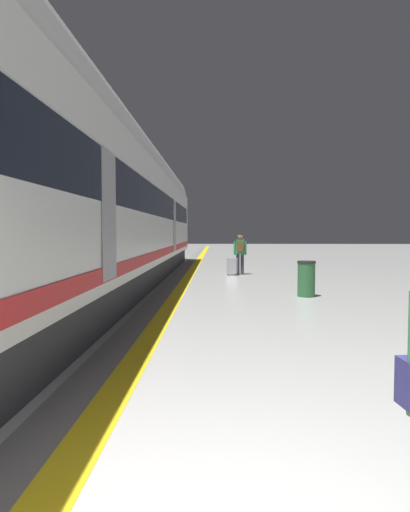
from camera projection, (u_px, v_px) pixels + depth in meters
name	position (u px, v px, depth m)	size (l,w,h in m)	color
safety_line_strip	(177.00, 295.00, 11.79)	(0.36, 80.00, 0.01)	yellow
tactile_edge_band	(164.00, 295.00, 11.80)	(0.62, 80.00, 0.01)	slate
high_speed_train	(98.00, 200.00, 11.98)	(2.94, 32.04, 4.97)	#38383D
passenger_near	(240.00, 250.00, 17.45)	(0.50, 0.32, 1.59)	#383842
suitcase_near	(232.00, 266.00, 17.20)	(0.42, 0.31, 0.66)	#9E9EA3
waste_bin	(306.00, 279.00, 11.51)	(0.46, 0.46, 0.91)	#2D6638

